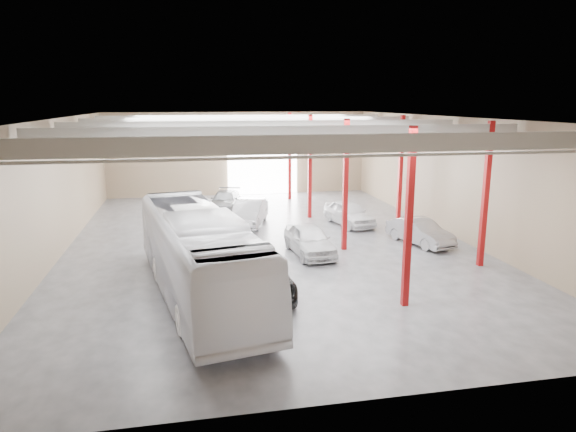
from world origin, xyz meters
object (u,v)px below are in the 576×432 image
object	(u,v)px
car_row_a	(310,240)
car_right_near	(420,232)
car_row_c	(225,201)
black_sedan	(258,277)
coach_bus	(199,254)
car_right_far	(349,213)
car_row_b	(249,213)

from	to	relation	value
car_row_a	car_right_near	size ratio (longest dim) A/B	1.07
car_row_a	car_right_near	world-z (taller)	car_row_a
car_row_a	car_row_c	distance (m)	12.73
black_sedan	car_right_near	xyz separation A→B (m)	(10.00, 5.92, -0.07)
coach_bus	car_row_a	distance (m)	7.67
car_row_c	car_right_far	bearing A→B (deg)	-25.62
car_row_c	car_right_near	bearing A→B (deg)	-34.62
coach_bus	black_sedan	xyz separation A→B (m)	(2.39, -0.31, -1.02)
car_row_a	car_right_far	xyz separation A→B (m)	(4.07, 5.92, -0.01)
car_row_b	coach_bus	bearing A→B (deg)	-88.71
car_row_c	car_right_far	distance (m)	9.85
car_row_c	car_right_near	world-z (taller)	car_right_near
black_sedan	car_row_b	distance (m)	12.30
coach_bus	car_right_far	xyz separation A→B (m)	(9.90, 10.81, -1.02)
coach_bus	car_right_near	world-z (taller)	coach_bus
black_sedan	car_row_b	bearing A→B (deg)	86.03
coach_bus	car_right_far	world-z (taller)	coach_bus
car_row_b	car_row_c	size ratio (longest dim) A/B	1.06
black_sedan	car_row_a	xyz separation A→B (m)	(3.44, 5.20, 0.01)
black_sedan	car_right_near	size ratio (longest dim) A/B	1.30
car_right_far	coach_bus	bearing A→B (deg)	-143.33
car_row_a	black_sedan	bearing A→B (deg)	-127.87
car_right_near	car_right_far	bearing A→B (deg)	99.20
coach_bus	car_right_near	distance (m)	13.64
car_row_a	car_row_c	bearing A→B (deg)	101.46
black_sedan	car_row_b	xyz separation A→B (m)	(1.12, 12.25, 0.05)
black_sedan	car_right_far	distance (m)	13.42
car_row_b	car_row_c	bearing A→B (deg)	120.14
black_sedan	car_row_c	distance (m)	17.45
black_sedan	car_right_near	distance (m)	11.62
car_right_near	black_sedan	bearing A→B (deg)	-165.72
black_sedan	car_right_far	xyz separation A→B (m)	(7.51, 11.12, 0.00)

